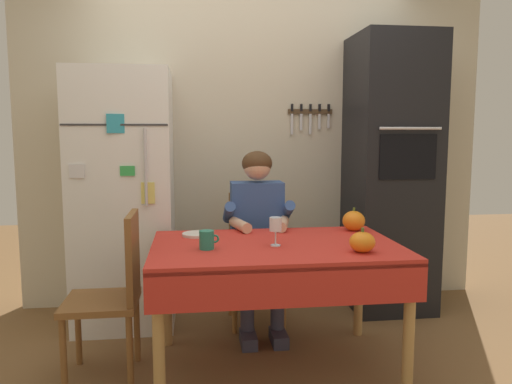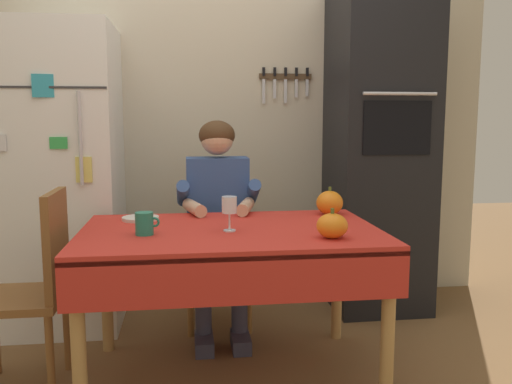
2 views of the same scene
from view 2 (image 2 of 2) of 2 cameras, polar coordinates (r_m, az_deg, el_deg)
The scene contains 12 objects.
back_wall_assembly at distance 3.76m, azimuth -3.62°, elevation 8.44°, with size 3.70×0.13×2.60m.
refrigerator at distance 3.46m, azimuth -19.85°, elevation 1.41°, with size 0.68×0.71×1.80m.
wall_oven at distance 3.63m, azimuth 12.79°, elevation 4.34°, with size 0.60×0.64×2.10m.
dining_table at distance 2.56m, azimuth -2.66°, elevation -5.81°, with size 1.40×0.90×0.74m.
chair_behind_person at distance 3.36m, azimuth -4.17°, elevation -5.04°, with size 0.40×0.40×0.93m.
seated_person at distance 3.13m, azimuth -4.00°, elevation -1.78°, with size 0.47×0.55×1.25m.
chair_left_side at distance 2.72m, azimuth -22.24°, elevation -8.76°, with size 0.40×0.40×0.93m.
coffee_mug at distance 2.47m, azimuth -11.66°, elevation -3.27°, with size 0.11×0.08×0.10m.
wine_glass at distance 2.49m, azimuth -2.83°, elevation -1.51°, with size 0.07×0.07×0.16m.
pumpkin_large at distance 2.38m, azimuth 8.04°, elevation -3.54°, with size 0.14×0.14×0.13m.
pumpkin_medium at distance 2.95m, azimuth 7.77°, elevation -1.13°, with size 0.14×0.14×0.15m.
serving_tray at distance 2.84m, azimuth -12.09°, elevation -2.73°, with size 0.19×0.19×0.02m, color silver.
Camera 2 is at (-0.21, -2.40, 1.26)m, focal length 37.93 mm.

